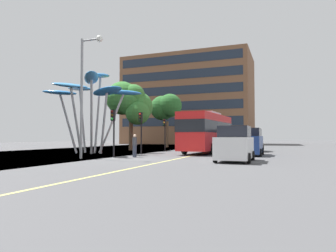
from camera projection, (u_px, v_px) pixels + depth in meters
name	position (u px, v px, depth m)	size (l,w,h in m)	color
ground	(120.00, 160.00, 20.20)	(120.00, 240.00, 0.10)	#4C4C4F
red_bus	(207.00, 131.00, 27.97)	(3.14, 9.73, 3.79)	red
leaf_sculpture	(92.00, 91.00, 27.54)	(8.27, 7.81, 8.02)	#9EA0A5
traffic_light_kerb_near	(113.00, 123.00, 21.96)	(0.28, 0.42, 3.49)	black
traffic_light_kerb_far	(141.00, 124.00, 25.81)	(0.28, 0.42, 3.61)	black
traffic_light_island_mid	(165.00, 128.00, 33.06)	(0.28, 0.42, 3.49)	black
traffic_light_opposite	(181.00, 127.00, 37.86)	(0.28, 0.42, 3.86)	black
car_parked_near	(235.00, 145.00, 18.41)	(2.09, 4.11, 2.16)	silver
car_parked_mid	(250.00, 142.00, 24.49)	(1.96, 4.49, 2.22)	navy
car_parked_far	(253.00, 141.00, 31.35)	(1.98, 4.05, 2.29)	black
street_lamp	(86.00, 82.00, 20.90)	(1.74, 0.44, 8.48)	gray
tree_pavement_near	(130.00, 103.00, 33.83)	(5.30, 4.17, 7.80)	brown
tree_pavement_far	(167.00, 107.00, 44.41)	(4.88, 3.85, 7.85)	brown
pedestrian	(135.00, 146.00, 22.15)	(0.34, 0.34, 1.70)	#2D3342
backdrop_building	(189.00, 101.00, 67.83)	(27.38, 14.94, 19.11)	brown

